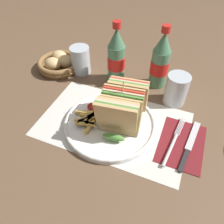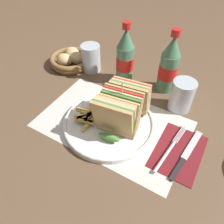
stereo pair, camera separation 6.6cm
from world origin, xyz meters
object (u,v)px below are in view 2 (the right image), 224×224
object	(u,v)px
plate_main	(109,123)
bread_basket	(71,59)
coke_bottle_near	(125,58)
coke_bottle_far	(169,66)
knife	(186,155)
club_sandwich	(122,108)
glass_near	(181,97)
glass_far	(91,60)
fork	(168,151)

from	to	relation	value
plate_main	bread_basket	size ratio (longest dim) A/B	1.65
coke_bottle_near	coke_bottle_far	size ratio (longest dim) A/B	1.00
knife	coke_bottle_near	size ratio (longest dim) A/B	0.85
knife	coke_bottle_far	size ratio (longest dim) A/B	0.85
club_sandwich	glass_near	distance (m)	0.21
glass_near	bread_basket	size ratio (longest dim) A/B	0.62
knife	glass_far	size ratio (longest dim) A/B	1.82
plate_main	coke_bottle_near	xyz separation A→B (m)	(-0.07, 0.23, 0.09)
knife	glass_near	bearing A→B (deg)	120.97
club_sandwich	fork	distance (m)	0.17
fork	coke_bottle_far	xyz separation A→B (m)	(-0.11, 0.26, 0.09)
coke_bottle_far	knife	bearing A→B (deg)	-57.56
bread_basket	club_sandwich	bearing A→B (deg)	-29.40
coke_bottle_near	fork	bearing A→B (deg)	-41.71
club_sandwich	glass_far	xyz separation A→B (m)	(-0.24, 0.20, -0.03)
knife	glass_near	size ratio (longest dim) A/B	1.82
fork	coke_bottle_far	distance (m)	0.30
glass_near	plate_main	bearing A→B (deg)	-131.13
coke_bottle_near	glass_near	xyz separation A→B (m)	(0.23, -0.04, -0.05)
bread_basket	plate_main	bearing A→B (deg)	-34.45
fork	coke_bottle_near	bearing A→B (deg)	144.98
fork	bread_basket	size ratio (longest dim) A/B	1.16
club_sandwich	fork	world-z (taller)	club_sandwich
fork	glass_near	distance (m)	0.20
plate_main	glass_near	xyz separation A→B (m)	(0.16, 0.18, 0.04)
fork	coke_bottle_far	world-z (taller)	coke_bottle_far
club_sandwich	glass_far	size ratio (longest dim) A/B	1.81
fork	knife	world-z (taller)	fork
fork	bread_basket	distance (m)	0.54
knife	glass_near	xyz separation A→B (m)	(-0.08, 0.17, 0.04)
club_sandwich	plate_main	bearing A→B (deg)	-150.29
glass_near	club_sandwich	bearing A→B (deg)	-127.71
glass_far	coke_bottle_far	bearing A→B (deg)	6.49
club_sandwich	glass_near	size ratio (longest dim) A/B	1.81
knife	fork	bearing A→B (deg)	-153.17
coke_bottle_near	bread_basket	distance (m)	0.25
knife	bread_basket	xyz separation A→B (m)	(-0.54, 0.20, 0.02)
coke_bottle_far	plate_main	bearing A→B (deg)	-108.02
knife	glass_near	world-z (taller)	glass_near
fork	knife	xyz separation A→B (m)	(0.05, 0.02, -0.00)
plate_main	knife	bearing A→B (deg)	2.54
club_sandwich	coke_bottle_near	world-z (taller)	coke_bottle_near
knife	coke_bottle_far	distance (m)	0.30
glass_near	bread_basket	distance (m)	0.47
plate_main	glass_far	distance (m)	0.31
plate_main	coke_bottle_near	size ratio (longest dim) A/B	1.25
plate_main	coke_bottle_near	world-z (taller)	coke_bottle_near
knife	club_sandwich	bearing A→B (deg)	-175.58
plate_main	glass_near	distance (m)	0.25
plate_main	coke_bottle_far	distance (m)	0.28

